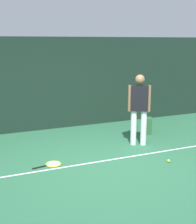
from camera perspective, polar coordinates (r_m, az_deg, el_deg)
ground_plane at (r=6.44m, az=1.40°, el=-9.44°), size 12.00×12.00×0.00m
back_fence at (r=8.86m, az=-6.60°, el=5.27°), size 10.00×0.10×2.57m
court_line at (r=6.56m, az=0.91°, el=-9.01°), size 9.00×0.05×0.00m
tennis_player at (r=7.37m, az=7.59°, el=1.18°), size 0.48×0.38×1.70m
tennis_racket at (r=6.43m, az=-8.48°, el=-9.52°), size 0.63×0.38×0.03m
backpack at (r=8.47m, az=9.06°, el=-2.58°), size 0.37×0.36×0.44m
tennis_ball_near_player at (r=6.64m, az=12.89°, el=-8.77°), size 0.07×0.07×0.07m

